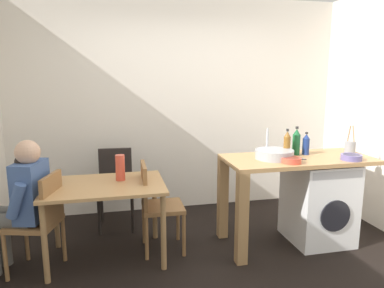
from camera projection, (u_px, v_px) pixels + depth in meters
ground_plane at (216, 273)px, 3.19m from camera, size 5.46×5.46×0.00m
wall_back at (179, 106)px, 4.61m from camera, size 4.60×0.10×2.70m
dining_table at (105, 194)px, 3.34m from camera, size 1.10×0.76×0.74m
chair_person_seat at (42, 217)px, 3.14m from camera, size 0.49×0.49×0.90m
chair_opposite at (155, 202)px, 3.52m from camera, size 0.41×0.41×0.90m
chair_spare_by_wall at (116, 183)px, 4.13m from camera, size 0.42×0.42×0.90m
seated_person at (22, 199)px, 3.11m from camera, size 0.55×0.54×1.20m
kitchen_counter at (278, 174)px, 3.60m from camera, size 1.50×0.68×0.92m
washing_machine at (318, 201)px, 3.76m from camera, size 0.60×0.61×0.86m
sink_basin at (274, 154)px, 3.55m from camera, size 0.38×0.38×0.09m
tap at (267, 142)px, 3.71m from camera, size 0.02×0.02×0.28m
bottle_tall_green at (287, 144)px, 3.63m from camera, size 0.07×0.07×0.29m
bottle_squat_brown at (296, 142)px, 3.72m from camera, size 0.08×0.08×0.30m
bottle_clear_small at (306, 144)px, 3.73m from camera, size 0.07×0.07×0.24m
mixing_bowl at (291, 160)px, 3.38m from camera, size 0.19×0.19×0.05m
utensil_crock at (350, 147)px, 3.79m from camera, size 0.11×0.11×0.30m
colander at (351, 157)px, 3.50m from camera, size 0.20×0.20×0.06m
vase at (120, 168)px, 3.43m from camera, size 0.09×0.09×0.25m
scissors at (299, 159)px, 3.51m from camera, size 0.15×0.06×0.01m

